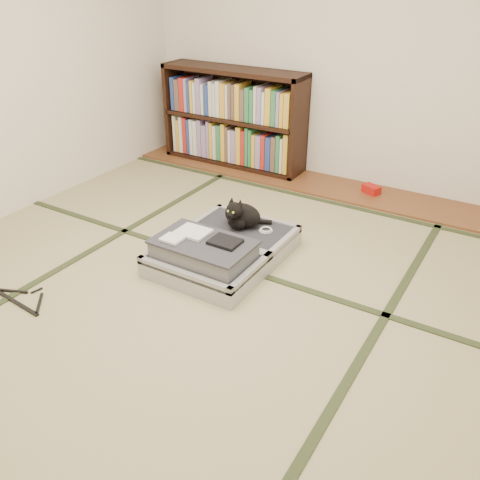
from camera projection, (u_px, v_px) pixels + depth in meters
The scene contains 10 objects.
floor at pixel (203, 298), 3.07m from camera, with size 4.50×4.50×0.00m, color tan.
wood_strip at pixel (331, 187), 4.56m from camera, with size 4.00×0.50×0.02m, color brown.
red_item at pixel (371, 189), 4.40m from camera, with size 0.15×0.09×0.07m, color #B5130E.
room_shell at pixel (192, 41), 2.37m from camera, with size 4.50×4.50×4.50m.
tatami_borders at pixel (245, 261), 3.44m from camera, with size 4.00×4.50×0.01m.
bookcase at pixel (233, 120), 4.89m from camera, with size 1.44×0.33×0.93m.
suitcase at pixel (220, 250), 3.38m from camera, with size 0.71×0.94×0.28m.
cat at pixel (241, 215), 3.55m from camera, with size 0.31×0.32×0.25m.
cable_coil at pixel (266, 230), 3.53m from camera, with size 0.10×0.10×0.02m.
hanger at pixel (21, 300), 3.04m from camera, with size 0.44×0.21×0.01m.
Camera 1 is at (1.51, -2.04, 1.78)m, focal length 38.00 mm.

